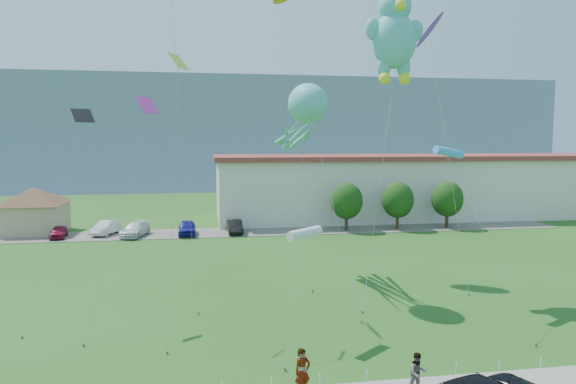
{
  "coord_description": "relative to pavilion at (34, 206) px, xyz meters",
  "views": [
    {
      "loc": [
        -5.51,
        -21.03,
        9.98
      ],
      "look_at": [
        -0.82,
        8.0,
        7.08
      ],
      "focal_mm": 32.0,
      "sensor_mm": 36.0,
      "label": 1
    }
  ],
  "objects": [
    {
      "name": "ground",
      "position": [
        24.0,
        -38.0,
        -3.02
      ],
      "size": [
        160.0,
        160.0,
        0.0
      ],
      "primitive_type": "plane",
      "color": "#205317",
      "rests_on": "ground"
    },
    {
      "name": "parking_strip",
      "position": [
        24.0,
        -3.0,
        -2.99
      ],
      "size": [
        70.0,
        6.0,
        0.06
      ],
      "primitive_type": "cube",
      "color": "#59544C",
      "rests_on": "ground"
    },
    {
      "name": "hill_ridge",
      "position": [
        24.0,
        82.0,
        9.48
      ],
      "size": [
        160.0,
        50.0,
        25.0
      ],
      "primitive_type": "cube",
      "color": "slate",
      "rests_on": "ground"
    },
    {
      "name": "pavilion",
      "position": [
        0.0,
        0.0,
        0.0
      ],
      "size": [
        9.2,
        9.2,
        5.0
      ],
      "color": "tan",
      "rests_on": "ground"
    },
    {
      "name": "warehouse",
      "position": [
        50.0,
        6.0,
        1.1
      ],
      "size": [
        61.0,
        15.0,
        8.2
      ],
      "color": "beige",
      "rests_on": "ground"
    },
    {
      "name": "rope_fence",
      "position": [
        24.0,
        -39.3,
        -2.77
      ],
      "size": [
        26.05,
        0.05,
        0.5
      ],
      "color": "white",
      "rests_on": "ground"
    },
    {
      "name": "tree_near",
      "position": [
        34.0,
        -4.0,
        0.36
      ],
      "size": [
        3.6,
        3.6,
        5.47
      ],
      "color": "#3F2B19",
      "rests_on": "ground"
    },
    {
      "name": "tree_mid",
      "position": [
        40.0,
        -4.0,
        0.36
      ],
      "size": [
        3.6,
        3.6,
        5.47
      ],
      "color": "#3F2B19",
      "rests_on": "ground"
    },
    {
      "name": "tree_far",
      "position": [
        46.0,
        -4.0,
        0.36
      ],
      "size": [
        3.6,
        3.6,
        5.47
      ],
      "color": "#3F2B19",
      "rests_on": "ground"
    },
    {
      "name": "pedestrian_left",
      "position": [
        22.1,
        -40.19,
        -1.99
      ],
      "size": [
        0.79,
        0.64,
        1.87
      ],
      "primitive_type": "imported",
      "rotation": [
        0.0,
        0.0,
        0.33
      ],
      "color": "gray",
      "rests_on": "sidewalk"
    },
    {
      "name": "pedestrian_right",
      "position": [
        26.66,
        -40.65,
        -2.13
      ],
      "size": [
        0.8,
        0.64,
        1.58
      ],
      "primitive_type": "imported",
      "rotation": [
        0.0,
        0.0,
        0.05
      ],
      "color": "gray",
      "rests_on": "sidewalk"
    },
    {
      "name": "parked_car_red",
      "position": [
        3.39,
        -3.62,
        -2.35
      ],
      "size": [
        1.8,
        3.75,
        1.24
      ],
      "primitive_type": "imported",
      "rotation": [
        0.0,
        0.0,
        0.1
      ],
      "color": "maroon",
      "rests_on": "parking_strip"
    },
    {
      "name": "parked_car_silver",
      "position": [
        7.89,
        -2.36,
        -2.23
      ],
      "size": [
        2.9,
        4.69,
        1.46
      ],
      "primitive_type": "imported",
      "rotation": [
        0.0,
        0.0,
        -0.33
      ],
      "color": "silver",
      "rests_on": "parking_strip"
    },
    {
      "name": "parked_car_white",
      "position": [
        11.09,
        -3.84,
        -2.26
      ],
      "size": [
        3.11,
        5.21,
        1.41
      ],
      "primitive_type": "imported",
      "rotation": [
        0.0,
        0.0,
        -0.25
      ],
      "color": "silver",
      "rests_on": "parking_strip"
    },
    {
      "name": "parked_car_blue",
      "position": [
        16.47,
        -3.93,
        -2.21
      ],
      "size": [
        1.82,
        4.47,
        1.52
      ],
      "primitive_type": "imported",
      "rotation": [
        0.0,
        0.0,
        0.01
      ],
      "color": "navy",
      "rests_on": "parking_strip"
    },
    {
      "name": "parked_car_black",
      "position": [
        21.53,
        -3.71,
        -2.24
      ],
      "size": [
        1.68,
        4.46,
        1.45
      ],
      "primitive_type": "imported",
      "rotation": [
        0.0,
        0.0,
        0.03
      ],
      "color": "black",
      "rests_on": "parking_strip"
    },
    {
      "name": "octopus_kite",
      "position": [
        25.04,
        -25.04,
        8.59
      ],
      "size": [
        3.13,
        13.19,
        13.69
      ],
      "color": "#45AC9D",
      "rests_on": "ground"
    },
    {
      "name": "teddy_bear_kite",
      "position": [
        30.91,
        -26.05,
        14.06
      ],
      "size": [
        5.53,
        6.27,
        20.06
      ],
      "color": "#45AC9D",
      "rests_on": "ground"
    },
    {
      "name": "small_kite_cyan",
      "position": [
        32.98,
        -30.11,
        6.24
      ],
      "size": [
        1.65,
        8.22,
        9.78
      ],
      "color": "#36A3F3",
      "rests_on": "ground"
    },
    {
      "name": "small_kite_purple",
      "position": [
        35.58,
        -21.24,
        14.99
      ],
      "size": [
        1.8,
        8.46,
        19.18
      ],
      "color": "purple",
      "rests_on": "ground"
    },
    {
      "name": "small_kite_yellow",
      "position": [
        17.07,
        -30.9,
        9.46
      ],
      "size": [
        1.29,
        5.57,
        14.72
      ],
      "color": "#B9C82F",
      "rests_on": "ground"
    },
    {
      "name": "small_kite_black",
      "position": [
        11.4,
        -28.7,
        7.13
      ],
      "size": [
        3.22,
        4.42,
        11.88
      ],
      "color": "black",
      "rests_on": "ground"
    },
    {
      "name": "small_kite_pink",
      "position": [
        15.16,
        -30.97,
        7.52
      ],
      "size": [
        3.72,
        3.63,
        12.33
      ],
      "color": "#D930A9",
      "rests_on": "ground"
    },
    {
      "name": "small_kite_white",
      "position": [
        23.35,
        -34.16,
        2.35
      ],
      "size": [
        1.87,
        4.85,
        5.84
      ],
      "color": "silver",
      "rests_on": "ground"
    }
  ]
}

